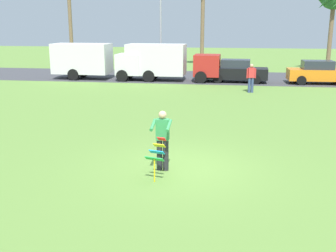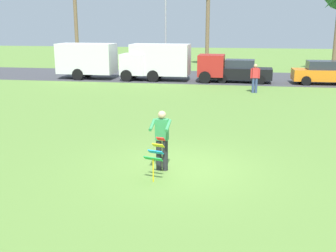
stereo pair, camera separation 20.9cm
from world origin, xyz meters
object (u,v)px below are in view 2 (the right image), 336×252
object	(u,v)px
person_kite_flyer	(162,138)
parked_car_black	(241,71)
parked_truck_red_cab	(172,61)
person_walker_near	(255,77)
streetlight_pole	(166,24)
parked_car_orange	(324,73)
parked_truck_white_box	(97,60)
kite_held	(156,153)

from	to	relation	value
person_kite_flyer	parked_car_black	world-z (taller)	person_kite_flyer
parked_truck_red_cab	person_walker_near	bearing A→B (deg)	-37.44
parked_truck_red_cab	streetlight_pole	xyz separation A→B (m)	(-1.70, 7.21, 2.59)
person_kite_flyer	parked_car_orange	size ratio (longest dim) A/B	0.41
streetlight_pole	person_walker_near	distance (m)	14.17
person_kite_flyer	parked_car_black	bearing A→B (deg)	83.10
parked_car_orange	person_walker_near	xyz separation A→B (m)	(-4.77, -4.43, 0.16)
parked_truck_white_box	person_walker_near	xyz separation A→B (m)	(11.41, -4.43, -0.48)
parked_truck_red_cab	person_walker_near	size ratio (longest dim) A/B	3.90
person_kite_flyer	parked_truck_red_cab	size ratio (longest dim) A/B	0.26
parked_truck_white_box	parked_car_black	size ratio (longest dim) A/B	1.58
parked_car_orange	person_walker_near	bearing A→B (deg)	-137.11
parked_truck_white_box	parked_car_orange	distance (m)	16.19
person_kite_flyer	kite_held	distance (m)	0.77
person_kite_flyer	kite_held	xyz separation A→B (m)	(-0.03, -0.75, -0.21)
parked_truck_red_cab	parked_car_orange	world-z (taller)	parked_truck_red_cab
parked_car_orange	streetlight_pole	world-z (taller)	streetlight_pole
parked_truck_red_cab	parked_truck_white_box	bearing A→B (deg)	-180.00
parked_car_orange	streetlight_pole	bearing A→B (deg)	149.54
parked_car_orange	parked_car_black	bearing A→B (deg)	179.98
kite_held	parked_truck_white_box	world-z (taller)	parked_truck_white_box
person_kite_flyer	kite_held	world-z (taller)	person_kite_flyer
kite_held	parked_car_black	size ratio (longest dim) A/B	0.26
parked_truck_red_cab	parked_car_black	bearing A→B (deg)	0.02
parked_truck_white_box	parked_car_orange	xyz separation A→B (m)	(16.18, -0.00, -0.64)
parked_truck_red_cab	parked_car_black	world-z (taller)	parked_truck_red_cab
kite_held	parked_truck_white_box	distance (m)	21.02
person_walker_near	streetlight_pole	bearing A→B (deg)	122.75
person_walker_near	parked_car_black	bearing A→B (deg)	100.20
person_kite_flyer	streetlight_pole	world-z (taller)	streetlight_pole
parked_car_orange	person_kite_flyer	bearing A→B (deg)	-112.85
kite_held	person_kite_flyer	bearing A→B (deg)	88.07
person_kite_flyer	person_walker_near	xyz separation A→B (m)	(3.04, 14.10, -0.02)
parked_truck_white_box	streetlight_pole	size ratio (longest dim) A/B	0.96
parked_car_black	person_kite_flyer	bearing A→B (deg)	-96.90
person_kite_flyer	parked_car_orange	xyz separation A→B (m)	(7.81, 18.53, -0.18)
parked_truck_red_cab	parked_car_orange	size ratio (longest dim) A/B	1.59
person_kite_flyer	streetlight_pole	distance (m)	26.29
parked_truck_red_cab	person_walker_near	xyz separation A→B (m)	(5.78, -4.43, -0.48)
kite_held	person_walker_near	bearing A→B (deg)	78.33
person_kite_flyer	parked_car_orange	world-z (taller)	person_kite_flyer
parked_truck_white_box	streetlight_pole	bearing A→B (deg)	61.41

